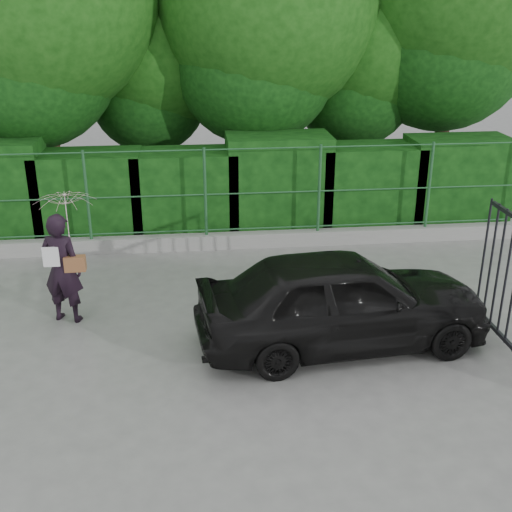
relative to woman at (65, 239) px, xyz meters
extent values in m
plane|color=gray|center=(1.84, -1.66, -1.36)|extent=(80.00, 80.00, 0.00)
cube|color=#9E9E99|center=(1.84, 2.84, -1.21)|extent=(14.00, 0.25, 0.30)
cylinder|color=#255A30|center=(-0.06, 2.84, -0.16)|extent=(0.06, 0.06, 1.80)
cylinder|color=#255A30|center=(2.24, 2.84, -0.16)|extent=(0.06, 0.06, 1.80)
cylinder|color=#255A30|center=(4.54, 2.84, -0.16)|extent=(0.06, 0.06, 1.80)
cylinder|color=#255A30|center=(6.84, 2.84, -0.16)|extent=(0.06, 0.06, 1.80)
cylinder|color=#255A30|center=(1.84, 2.84, -0.96)|extent=(13.60, 0.03, 0.03)
cylinder|color=#255A30|center=(1.84, 2.84, -0.21)|extent=(13.60, 0.03, 0.03)
cylinder|color=#255A30|center=(1.84, 2.84, 0.69)|extent=(13.60, 0.03, 0.03)
cube|color=black|center=(-0.16, 3.84, -0.45)|extent=(2.20, 1.20, 1.83)
cube|color=black|center=(1.84, 3.84, -0.46)|extent=(2.20, 1.20, 1.81)
cube|color=black|center=(3.84, 3.84, -0.31)|extent=(2.20, 1.20, 2.10)
cube|color=black|center=(5.84, 3.84, -0.45)|extent=(2.20, 1.20, 1.84)
cube|color=black|center=(7.84, 3.84, -0.39)|extent=(2.20, 1.20, 1.96)
cylinder|color=black|center=(-1.16, 5.54, 0.89)|extent=(0.36, 0.36, 4.50)
cylinder|color=black|center=(1.34, 6.84, 0.26)|extent=(0.36, 0.36, 3.25)
sphere|color=#14470F|center=(1.34, 6.84, 2.21)|extent=(3.90, 3.90, 3.90)
cylinder|color=black|center=(3.84, 5.84, 0.76)|extent=(0.36, 0.36, 4.25)
sphere|color=#14470F|center=(3.84, 5.84, 3.31)|extent=(5.10, 5.10, 5.10)
cylinder|color=black|center=(6.34, 6.54, 0.39)|extent=(0.36, 0.36, 3.50)
sphere|color=#14470F|center=(6.34, 6.54, 2.49)|extent=(4.20, 4.20, 4.20)
cylinder|color=black|center=(8.34, 6.14, 1.01)|extent=(0.36, 0.36, 4.75)
cube|color=black|center=(6.44, -1.71, -1.21)|extent=(0.05, 2.00, 0.06)
cylinder|color=black|center=(6.44, -1.41, -0.31)|extent=(0.04, 0.04, 1.90)
cylinder|color=black|center=(6.44, -1.16, -0.31)|extent=(0.04, 0.04, 1.90)
cylinder|color=black|center=(6.44, -0.91, -0.31)|extent=(0.04, 0.04, 1.90)
cylinder|color=black|center=(6.44, -0.66, -0.31)|extent=(0.04, 0.04, 1.90)
imported|color=black|center=(-0.09, -0.03, -0.47)|extent=(0.75, 0.61, 1.78)
imported|color=#F4D4D5|center=(0.06, 0.02, 0.32)|extent=(0.93, 0.95, 0.85)
cube|color=brown|center=(0.13, -0.11, -0.37)|extent=(0.32, 0.15, 0.24)
cube|color=white|center=(-0.21, -0.15, -0.23)|extent=(0.25, 0.02, 0.32)
imported|color=black|center=(4.07, -1.24, -0.64)|extent=(4.39, 2.11, 1.45)
camera|label=1|loc=(1.93, -9.44, 3.47)|focal=45.00mm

